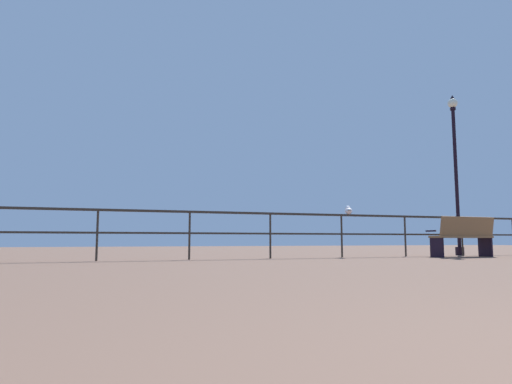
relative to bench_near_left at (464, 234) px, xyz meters
The scene contains 4 objects.
pier_railing 6.54m from the bench_near_left, behind, with size 18.13×0.05×1.01m.
bench_near_left is the anchor object (origin of this frame).
lamppost_center 2.34m from the bench_near_left, 50.18° to the left, with size 0.26×0.26×4.41m.
seagull_on_rail 2.85m from the bench_near_left, 162.50° to the left, with size 0.27×0.43×0.21m.
Camera 1 is at (-1.87, 0.56, 0.40)m, focal length 31.30 mm.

